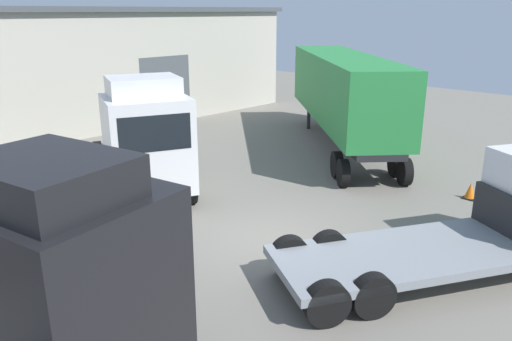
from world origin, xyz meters
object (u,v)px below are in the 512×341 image
object	(u,v)px
tractor_unit_black	(40,318)
traffic_cone	(470,191)
tractor_unit_white	(146,142)
flatbed_truck_white	(507,216)
container_trailer_green	(343,90)

from	to	relation	value
tractor_unit_black	traffic_cone	bearing A→B (deg)	-13.49
tractor_unit_black	traffic_cone	world-z (taller)	tractor_unit_black
tractor_unit_white	traffic_cone	size ratio (longest dim) A/B	12.96
traffic_cone	flatbed_truck_white	bearing A→B (deg)	-150.07
flatbed_truck_white	tractor_unit_black	bearing A→B (deg)	-166.76
traffic_cone	container_trailer_green	bearing A→B (deg)	70.66
container_trailer_green	tractor_unit_white	bearing A→B (deg)	126.33
container_trailer_green	traffic_cone	distance (m)	7.55
container_trailer_green	tractor_unit_black	world-z (taller)	tractor_unit_black
tractor_unit_white	tractor_unit_black	bearing A→B (deg)	-19.35
container_trailer_green	tractor_unit_black	size ratio (longest dim) A/B	1.48
tractor_unit_black	container_trailer_green	bearing A→B (deg)	9.87
container_trailer_green	flatbed_truck_white	world-z (taller)	container_trailer_green
traffic_cone	tractor_unit_black	bearing A→B (deg)	177.56
tractor_unit_white	flatbed_truck_white	world-z (taller)	tractor_unit_white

